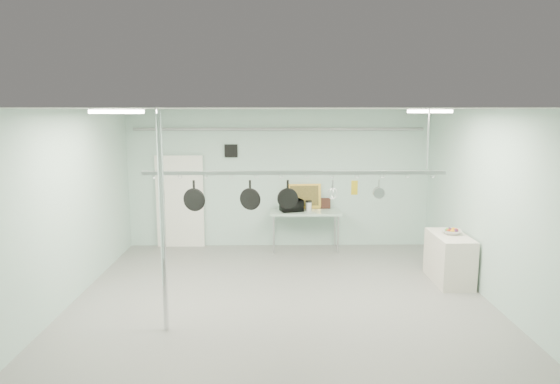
{
  "coord_description": "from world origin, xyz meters",
  "views": [
    {
      "loc": [
        -0.13,
        -7.51,
        3.18
      ],
      "look_at": [
        -0.01,
        1.0,
        1.78
      ],
      "focal_mm": 32.0,
      "sensor_mm": 36.0,
      "label": 1
    }
  ],
  "objects_px": {
    "side_cabinet": "(449,258)",
    "skillet_right": "(288,194)",
    "pot_rack": "(294,171)",
    "coffee_canister": "(309,206)",
    "skillet_mid": "(250,195)",
    "fruit_bowl": "(452,232)",
    "skillet_left": "(194,196)",
    "microwave": "(292,205)",
    "prep_table": "(305,214)",
    "chrome_pole": "(163,223)"
  },
  "relations": [
    {
      "from": "coffee_canister",
      "to": "microwave",
      "type": "bearing_deg",
      "value": -172.29
    },
    {
      "from": "microwave",
      "to": "pot_rack",
      "type": "bearing_deg",
      "value": 71.66
    },
    {
      "from": "prep_table",
      "to": "skillet_left",
      "type": "relative_size",
      "value": 3.24
    },
    {
      "from": "prep_table",
      "to": "skillet_mid",
      "type": "bearing_deg",
      "value": -108.41
    },
    {
      "from": "chrome_pole",
      "to": "skillet_right",
      "type": "bearing_deg",
      "value": 26.57
    },
    {
      "from": "side_cabinet",
      "to": "skillet_right",
      "type": "relative_size",
      "value": 2.69
    },
    {
      "from": "coffee_canister",
      "to": "skillet_right",
      "type": "xyz_separation_m",
      "value": [
        -0.58,
        -3.34,
        0.86
      ]
    },
    {
      "from": "microwave",
      "to": "coffee_canister",
      "type": "height_order",
      "value": "microwave"
    },
    {
      "from": "prep_table",
      "to": "pot_rack",
      "type": "relative_size",
      "value": 0.33
    },
    {
      "from": "fruit_bowl",
      "to": "skillet_mid",
      "type": "height_order",
      "value": "skillet_mid"
    },
    {
      "from": "chrome_pole",
      "to": "prep_table",
      "type": "height_order",
      "value": "chrome_pole"
    },
    {
      "from": "prep_table",
      "to": "coffee_canister",
      "type": "relative_size",
      "value": 7.99
    },
    {
      "from": "pot_rack",
      "to": "fruit_bowl",
      "type": "xyz_separation_m",
      "value": [
        2.99,
        1.16,
        -1.29
      ]
    },
    {
      "from": "skillet_left",
      "to": "skillet_right",
      "type": "distance_m",
      "value": 1.49
    },
    {
      "from": "skillet_left",
      "to": "microwave",
      "type": "bearing_deg",
      "value": 77.9
    },
    {
      "from": "prep_table",
      "to": "skillet_mid",
      "type": "distance_m",
      "value": 3.62
    },
    {
      "from": "side_cabinet",
      "to": "skillet_right",
      "type": "xyz_separation_m",
      "value": [
        -3.05,
        -1.1,
        1.41
      ]
    },
    {
      "from": "prep_table",
      "to": "coffee_canister",
      "type": "height_order",
      "value": "coffee_canister"
    },
    {
      "from": "chrome_pole",
      "to": "coffee_canister",
      "type": "height_order",
      "value": "chrome_pole"
    },
    {
      "from": "pot_rack",
      "to": "skillet_right",
      "type": "relative_size",
      "value": 10.75
    },
    {
      "from": "chrome_pole",
      "to": "coffee_canister",
      "type": "distance_m",
      "value": 4.89
    },
    {
      "from": "coffee_canister",
      "to": "skillet_mid",
      "type": "height_order",
      "value": "skillet_mid"
    },
    {
      "from": "coffee_canister",
      "to": "skillet_mid",
      "type": "bearing_deg",
      "value": -109.42
    },
    {
      "from": "chrome_pole",
      "to": "skillet_right",
      "type": "relative_size",
      "value": 7.17
    },
    {
      "from": "side_cabinet",
      "to": "microwave",
      "type": "xyz_separation_m",
      "value": [
        -2.86,
        2.18,
        0.59
      ]
    },
    {
      "from": "chrome_pole",
      "to": "skillet_right",
      "type": "xyz_separation_m",
      "value": [
        1.8,
        0.9,
        0.26
      ]
    },
    {
      "from": "chrome_pole",
      "to": "microwave",
      "type": "xyz_separation_m",
      "value": [
        1.99,
        4.18,
        -0.56
      ]
    },
    {
      "from": "skillet_left",
      "to": "skillet_mid",
      "type": "bearing_deg",
      "value": 14.91
    },
    {
      "from": "chrome_pole",
      "to": "fruit_bowl",
      "type": "height_order",
      "value": "chrome_pole"
    },
    {
      "from": "skillet_right",
      "to": "microwave",
      "type": "bearing_deg",
      "value": 79.27
    },
    {
      "from": "microwave",
      "to": "fruit_bowl",
      "type": "relative_size",
      "value": 1.42
    },
    {
      "from": "side_cabinet",
      "to": "pot_rack",
      "type": "relative_size",
      "value": 0.25
    },
    {
      "from": "fruit_bowl",
      "to": "prep_table",
      "type": "bearing_deg",
      "value": 140.46
    },
    {
      "from": "prep_table",
      "to": "pot_rack",
      "type": "height_order",
      "value": "pot_rack"
    },
    {
      "from": "fruit_bowl",
      "to": "skillet_left",
      "type": "relative_size",
      "value": 0.7
    },
    {
      "from": "chrome_pole",
      "to": "microwave",
      "type": "bearing_deg",
      "value": 64.61
    },
    {
      "from": "skillet_right",
      "to": "chrome_pole",
      "type": "bearing_deg",
      "value": -160.92
    },
    {
      "from": "coffee_canister",
      "to": "skillet_right",
      "type": "relative_size",
      "value": 0.45
    },
    {
      "from": "chrome_pole",
      "to": "prep_table",
      "type": "xyz_separation_m",
      "value": [
        2.3,
        4.2,
        -0.77
      ]
    },
    {
      "from": "fruit_bowl",
      "to": "skillet_left",
      "type": "distance_m",
      "value": 4.81
    },
    {
      "from": "prep_table",
      "to": "skillet_right",
      "type": "bearing_deg",
      "value": -98.62
    },
    {
      "from": "side_cabinet",
      "to": "skillet_right",
      "type": "distance_m",
      "value": 3.54
    },
    {
      "from": "microwave",
      "to": "skillet_right",
      "type": "distance_m",
      "value": 3.39
    },
    {
      "from": "side_cabinet",
      "to": "skillet_left",
      "type": "bearing_deg",
      "value": -166.37
    },
    {
      "from": "pot_rack",
      "to": "skillet_left",
      "type": "relative_size",
      "value": 9.73
    },
    {
      "from": "prep_table",
      "to": "skillet_left",
      "type": "height_order",
      "value": "skillet_left"
    },
    {
      "from": "side_cabinet",
      "to": "fruit_bowl",
      "type": "distance_m",
      "value": 0.5
    },
    {
      "from": "microwave",
      "to": "skillet_mid",
      "type": "distance_m",
      "value": 3.47
    },
    {
      "from": "fruit_bowl",
      "to": "chrome_pole",
      "type": "bearing_deg",
      "value": -157.15
    },
    {
      "from": "side_cabinet",
      "to": "pot_rack",
      "type": "xyz_separation_m",
      "value": [
        -2.95,
        -1.1,
        1.78
      ]
    }
  ]
}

